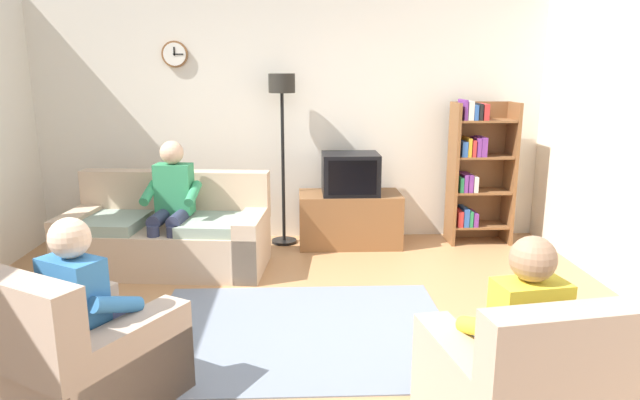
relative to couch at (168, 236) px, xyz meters
The scene contains 13 objects.
ground_plane 2.04m from the couch, 53.10° to the right, with size 12.00×12.00×0.00m, color #B27F51.
back_wall_assembly 1.91m from the couch, 40.95° to the left, with size 6.20×0.17×2.70m.
couch is the anchor object (origin of this frame).
tv_stand 1.94m from the couch, 19.24° to the left, with size 1.10×0.56×0.58m.
tv 1.99m from the couch, 18.56° to the left, with size 0.60×0.49×0.44m.
bookshelf 3.35m from the couch, 12.38° to the left, with size 0.68×0.36×1.58m.
floor_lamp 1.75m from the couch, 33.68° to the left, with size 0.28×0.28×1.85m.
armchair_near_window 2.36m from the couch, 88.76° to the right, with size 1.14×1.17×0.90m.
armchair_near_bookshelf 3.66m from the couch, 49.74° to the right, with size 0.93×0.99×0.90m.
area_rug 1.97m from the couch, 48.88° to the right, with size 2.20×1.70×0.01m, color slate.
person_on_couch 0.41m from the couch, 54.28° to the right, with size 0.54×0.56×1.24m.
person_in_left_armchair 2.30m from the couch, 87.57° to the right, with size 0.61×0.63×1.12m.
person_in_right_armchair 3.60m from the couch, 48.99° to the right, with size 0.55×0.58×1.12m.
Camera 1 is at (0.05, -3.61, 1.87)m, focal length 31.10 mm.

